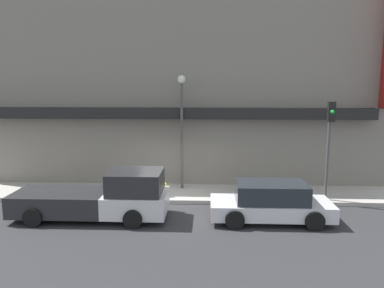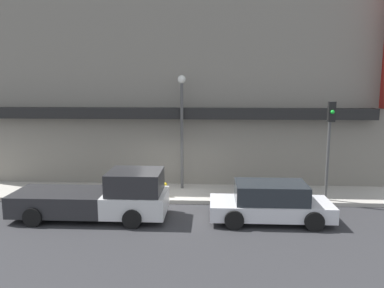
# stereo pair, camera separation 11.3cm
# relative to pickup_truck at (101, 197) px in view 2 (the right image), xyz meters

# --- Properties ---
(ground_plane) EXTENTS (80.00, 80.00, 0.00)m
(ground_plane) POSITION_rel_pickup_truck_xyz_m (2.35, 1.71, -0.78)
(ground_plane) COLOR #2D2D30
(sidewalk) EXTENTS (36.00, 2.60, 0.17)m
(sidewalk) POSITION_rel_pickup_truck_xyz_m (2.35, 3.01, -0.70)
(sidewalk) COLOR #ADA89E
(sidewalk) RESTS_ON ground
(building) EXTENTS (19.80, 3.80, 10.24)m
(building) POSITION_rel_pickup_truck_xyz_m (2.36, 5.79, 4.26)
(building) COLOR gray
(building) RESTS_ON ground
(pickup_truck) EXTENTS (5.65, 2.15, 1.80)m
(pickup_truck) POSITION_rel_pickup_truck_xyz_m (0.00, 0.00, 0.00)
(pickup_truck) COLOR silver
(pickup_truck) RESTS_ON ground
(parked_car) EXTENTS (4.35, 1.98, 1.42)m
(parked_car) POSITION_rel_pickup_truck_xyz_m (6.20, 0.00, -0.09)
(parked_car) COLOR silver
(parked_car) RESTS_ON ground
(fire_hydrant) EXTENTS (0.19, 0.19, 0.61)m
(fire_hydrant) POSITION_rel_pickup_truck_xyz_m (2.10, 2.24, -0.31)
(fire_hydrant) COLOR yellow
(fire_hydrant) RESTS_ON sidewalk
(street_lamp) EXTENTS (0.36, 0.36, 5.14)m
(street_lamp) POSITION_rel_pickup_truck_xyz_m (2.72, 3.57, 2.63)
(street_lamp) COLOR #4C4C4C
(street_lamp) RESTS_ON sidewalk
(traffic_light) EXTENTS (0.28, 0.42, 4.07)m
(traffic_light) POSITION_rel_pickup_truck_xyz_m (8.81, 2.03, 2.16)
(traffic_light) COLOR #4C4C4C
(traffic_light) RESTS_ON sidewalk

